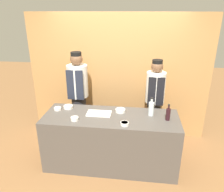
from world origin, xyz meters
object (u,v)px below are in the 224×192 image
object	(u,v)px
sauce_bowl_yellow	(125,123)
bottle_wine	(168,114)
sauce_bowl_brown	(120,110)
cutting_board	(99,113)
sauce_bowl_red	(58,109)
bottle_clear	(151,108)
sauce_bowl_purple	(68,107)
chef_right	(154,100)
sauce_bowl_white	(75,119)
chef_left	(78,94)

from	to	relation	value
sauce_bowl_yellow	bottle_wine	xyz separation A→B (m)	(0.63, 0.24, 0.07)
sauce_bowl_brown	cutting_board	world-z (taller)	sauce_bowl_brown
sauce_bowl_yellow	sauce_bowl_red	bearing A→B (deg)	162.05
bottle_clear	sauce_bowl_purple	bearing A→B (deg)	176.24
sauce_bowl_yellow	bottle_wine	bearing A→B (deg)	20.74
chef_right	cutting_board	bearing A→B (deg)	-143.88
sauce_bowl_white	sauce_bowl_yellow	distance (m)	0.76
sauce_bowl_yellow	cutting_board	distance (m)	0.53
chef_left	chef_right	distance (m)	1.42
sauce_bowl_brown	sauce_bowl_red	bearing A→B (deg)	-176.87
sauce_bowl_purple	sauce_bowl_brown	size ratio (longest dim) A/B	0.96
bottle_clear	bottle_wine	size ratio (longest dim) A/B	1.18
sauce_bowl_red	cutting_board	xyz separation A→B (m)	(0.71, -0.06, -0.01)
sauce_bowl_red	sauce_bowl_white	size ratio (longest dim) A/B	1.00
sauce_bowl_yellow	chef_right	size ratio (longest dim) A/B	0.07
sauce_bowl_white	chef_right	size ratio (longest dim) A/B	0.07
sauce_bowl_white	chef_left	world-z (taller)	chef_left
sauce_bowl_purple	bottle_clear	size ratio (longest dim) A/B	0.51
sauce_bowl_red	bottle_wine	distance (m)	1.77
sauce_bowl_purple	bottle_wine	xyz separation A→B (m)	(1.61, -0.22, 0.07)
sauce_bowl_red	sauce_bowl_white	world-z (taller)	sauce_bowl_white
sauce_bowl_yellow	sauce_bowl_brown	bearing A→B (deg)	103.07
sauce_bowl_purple	chef_left	distance (m)	0.51
sauce_bowl_yellow	bottle_clear	size ratio (longest dim) A/B	0.41
sauce_bowl_yellow	bottle_clear	xyz separation A→B (m)	(0.39, 0.37, 0.09)
cutting_board	bottle_clear	distance (m)	0.83
sauce_bowl_purple	sauce_bowl_brown	distance (m)	0.88
sauce_bowl_red	sauce_bowl_purple	distance (m)	0.18
sauce_bowl_purple	chef_right	distance (m)	1.55
sauce_bowl_brown	cutting_board	size ratio (longest dim) A/B	0.42
sauce_bowl_white	chef_left	distance (m)	0.93
bottle_clear	bottle_wine	bearing A→B (deg)	-27.50
sauce_bowl_red	bottle_wine	bearing A→B (deg)	-4.17
bottle_wine	chef_right	world-z (taller)	chef_right
bottle_wine	chef_left	bearing A→B (deg)	155.25
bottle_clear	chef_left	distance (m)	1.46
bottle_wine	chef_right	distance (m)	0.75
sauce_bowl_brown	chef_left	distance (m)	1.00
sauce_bowl_purple	chef_right	xyz separation A→B (m)	(1.46, 0.51, -0.02)
sauce_bowl_purple	sauce_bowl_white	size ratio (longest dim) A/B	1.33
bottle_clear	bottle_wine	distance (m)	0.28
bottle_clear	chef_left	bearing A→B (deg)	155.77
sauce_bowl_red	sauce_bowl_yellow	xyz separation A→B (m)	(1.14, -0.37, 0.00)
sauce_bowl_brown	chef_right	distance (m)	0.79
sauce_bowl_red	sauce_bowl_yellow	distance (m)	1.19
bottle_wine	chef_left	size ratio (longest dim) A/B	0.15
bottle_clear	chef_right	distance (m)	0.62
sauce_bowl_purple	bottle_wine	bearing A→B (deg)	-7.68
sauce_bowl_brown	chef_left	bearing A→B (deg)	147.39
chef_left	sauce_bowl_white	bearing A→B (deg)	-78.27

